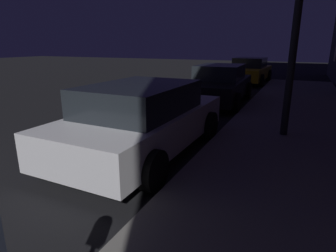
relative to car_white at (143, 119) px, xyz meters
name	(u,v)px	position (x,y,z in m)	size (l,w,h in m)	color
car_white	(143,119)	(0.00, 0.00, 0.00)	(2.18, 4.39, 1.43)	silver
car_black	(219,84)	(0.00, 5.75, -0.02)	(2.16, 4.55, 1.43)	black
car_yellow_cab	(249,71)	(0.00, 12.27, -0.02)	(2.17, 4.54, 1.43)	gold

